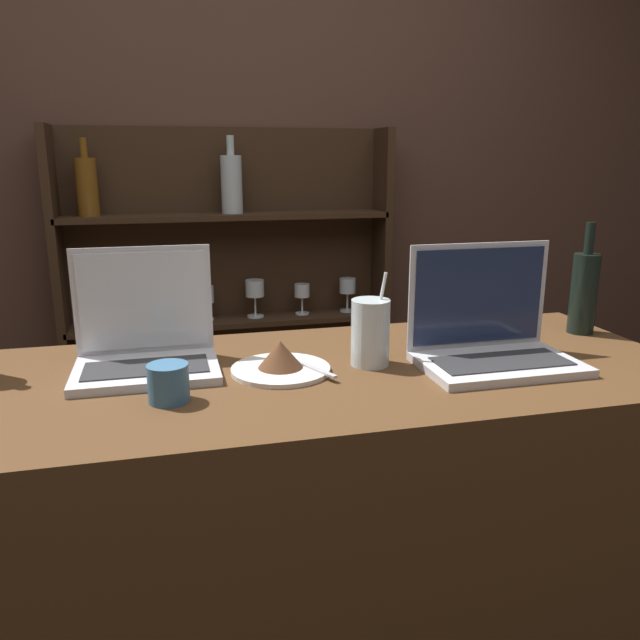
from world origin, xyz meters
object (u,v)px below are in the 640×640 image
laptop_near (145,342)px  laptop_far (491,336)px  wine_bottle_dark (584,291)px  water_glass (370,332)px  cake_plate (281,361)px  coffee_cup (168,383)px

laptop_near → laptop_far: 0.74m
wine_bottle_dark → water_glass: bearing=-169.5°
laptop_near → cake_plate: (0.27, -0.09, -0.04)m
laptop_far → cake_plate: (-0.45, 0.05, -0.04)m
laptop_near → water_glass: (0.47, -0.09, 0.01)m
cake_plate → wine_bottle_dark: 0.81m
cake_plate → water_glass: water_glass is taller
laptop_far → coffee_cup: size_ratio=4.40×
laptop_near → wine_bottle_dark: wine_bottle_dark is taller
wine_bottle_dark → coffee_cup: 1.05m
laptop_near → coffee_cup: size_ratio=3.87×
wine_bottle_dark → laptop_far: bearing=-154.8°
laptop_near → laptop_far: (0.72, -0.14, 0.00)m
laptop_far → wine_bottle_dark: wine_bottle_dark is taller
cake_plate → coffee_cup: coffee_cup is taller
laptop_near → cake_plate: laptop_near is taller
laptop_far → wine_bottle_dark: bearing=25.2°
cake_plate → wine_bottle_dark: wine_bottle_dark is taller
wine_bottle_dark → coffee_cup: bearing=-167.8°
cake_plate → water_glass: 0.20m
laptop_near → laptop_far: bearing=-10.9°
water_glass → wine_bottle_dark: (0.60, 0.11, 0.04)m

